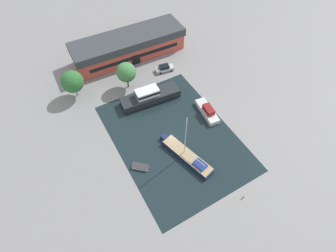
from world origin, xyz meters
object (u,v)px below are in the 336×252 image
(warehouse_building, at_px, (129,46))
(small_dinghy, at_px, (140,167))
(motor_cruiser, at_px, (150,96))
(sailboat_moored, at_px, (187,156))
(cabin_boat, at_px, (207,111))
(parked_car, at_px, (165,68))
(quay_tree_by_water, at_px, (72,82))
(quay_tree_near_building, at_px, (126,72))

(warehouse_building, height_order, small_dinghy, warehouse_building)
(motor_cruiser, height_order, small_dinghy, motor_cruiser)
(sailboat_moored, relative_size, cabin_boat, 1.67)
(parked_car, xyz_separation_m, small_dinghy, (-17.91, -22.18, -0.50))
(quay_tree_by_water, height_order, motor_cruiser, quay_tree_by_water)
(quay_tree_near_building, height_order, sailboat_moored, sailboat_moored)
(warehouse_building, xyz_separation_m, quay_tree_near_building, (-5.54, -11.00, 1.50))
(warehouse_building, distance_m, small_dinghy, 35.05)
(quay_tree_near_building, bearing_deg, warehouse_building, 63.29)
(parked_car, relative_size, cabin_boat, 0.64)
(parked_car, xyz_separation_m, sailboat_moored, (-8.96, -24.71, -0.23))
(quay_tree_by_water, xyz_separation_m, parked_car, (22.33, -2.63, -3.53))
(parked_car, bearing_deg, motor_cruiser, -38.63)
(small_dinghy, bearing_deg, motor_cruiser, 8.06)
(sailboat_moored, bearing_deg, parked_car, 54.84)
(sailboat_moored, bearing_deg, warehouse_building, 68.36)
(parked_car, height_order, motor_cruiser, motor_cruiser)
(motor_cruiser, relative_size, cabin_boat, 1.84)
(warehouse_building, xyz_separation_m, small_dinghy, (-12.89, -32.49, -2.69))
(cabin_boat, bearing_deg, warehouse_building, 109.44)
(quay_tree_near_building, distance_m, sailboat_moored, 24.39)
(sailboat_moored, bearing_deg, quay_tree_by_water, 100.82)
(quay_tree_near_building, bearing_deg, small_dinghy, -108.89)
(small_dinghy, xyz_separation_m, cabin_boat, (19.04, 4.82, 0.48))
(parked_car, height_order, sailboat_moored, sailboat_moored)
(warehouse_building, bearing_deg, motor_cruiser, -97.96)
(quay_tree_near_building, xyz_separation_m, motor_cruiser, (2.46, -6.65, -3.23))
(quay_tree_by_water, distance_m, cabin_boat, 31.03)
(small_dinghy, bearing_deg, quay_tree_near_building, 22.64)
(small_dinghy, bearing_deg, cabin_boat, -34.28)
(warehouse_building, xyz_separation_m, parked_car, (5.03, -10.31, -2.19))
(warehouse_building, height_order, parked_car, warehouse_building)
(parked_car, bearing_deg, small_dinghy, -29.72)
(warehouse_building, bearing_deg, cabin_boat, -75.53)
(quay_tree_by_water, bearing_deg, motor_cruiser, -35.02)
(small_dinghy, bearing_deg, parked_car, 2.60)
(small_dinghy, bearing_deg, warehouse_building, 19.89)
(quay_tree_near_building, bearing_deg, quay_tree_by_water, 164.24)
(quay_tree_by_water, xyz_separation_m, sailboat_moored, (13.37, -27.34, -3.76))
(small_dinghy, bearing_deg, quay_tree_by_water, 51.62)
(warehouse_building, height_order, cabin_boat, warehouse_building)
(cabin_boat, bearing_deg, sailboat_moored, -137.02)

